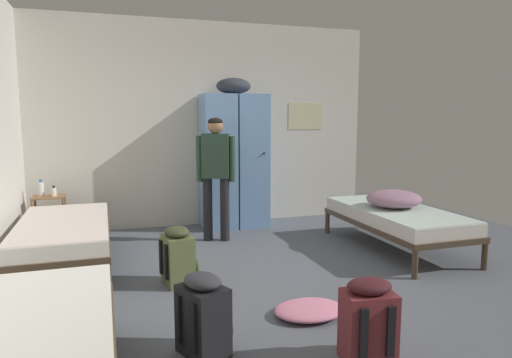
# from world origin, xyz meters

# --- Properties ---
(ground_plane) EXTENTS (8.06, 8.06, 0.00)m
(ground_plane) POSITION_xyz_m (0.00, 0.00, 0.00)
(ground_plane) COLOR #565B66
(room_backdrop) EXTENTS (4.87, 5.10, 2.86)m
(room_backdrop) POSITION_xyz_m (-1.22, 1.25, 1.43)
(room_backdrop) COLOR beige
(room_backdrop) RESTS_ON ground_plane
(locker_bank) EXTENTS (0.90, 0.55, 2.07)m
(locker_bank) POSITION_xyz_m (0.33, 2.24, 0.97)
(locker_bank) COLOR #6B93C6
(locker_bank) RESTS_ON ground_plane
(shelf_unit) EXTENTS (0.38, 0.30, 0.57)m
(shelf_unit) POSITION_xyz_m (-2.07, 2.21, 0.35)
(shelf_unit) COLOR brown
(shelf_unit) RESTS_ON ground_plane
(bed_left_rear) EXTENTS (0.90, 1.90, 0.49)m
(bed_left_rear) POSITION_xyz_m (-1.82, 1.06, 0.38)
(bed_left_rear) COLOR #473828
(bed_left_rear) RESTS_ON ground_plane
(bed_left_front) EXTENTS (0.90, 1.90, 0.49)m
(bed_left_front) POSITION_xyz_m (-1.82, -1.46, 0.38)
(bed_left_front) COLOR #473828
(bed_left_front) RESTS_ON ground_plane
(bed_right) EXTENTS (0.90, 1.90, 0.49)m
(bed_right) POSITION_xyz_m (1.82, 0.54, 0.38)
(bed_right) COLOR #473828
(bed_right) RESTS_ON ground_plane
(bedding_heap) EXTENTS (0.64, 0.60, 0.20)m
(bedding_heap) POSITION_xyz_m (1.82, 0.60, 0.59)
(bedding_heap) COLOR gray
(bedding_heap) RESTS_ON bed_right
(person_traveler) EXTENTS (0.46, 0.30, 1.53)m
(person_traveler) POSITION_xyz_m (-0.09, 1.58, 0.93)
(person_traveler) COLOR black
(person_traveler) RESTS_ON ground_plane
(water_bottle) EXTENTS (0.07, 0.07, 0.21)m
(water_bottle) POSITION_xyz_m (-2.15, 2.23, 0.66)
(water_bottle) COLOR white
(water_bottle) RESTS_ON shelf_unit
(lotion_bottle) EXTENTS (0.06, 0.06, 0.13)m
(lotion_bottle) POSITION_xyz_m (-2.00, 2.17, 0.63)
(lotion_bottle) COLOR white
(lotion_bottle) RESTS_ON shelf_unit
(backpack_maroon) EXTENTS (0.35, 0.37, 0.55)m
(backpack_maroon) POSITION_xyz_m (0.16, -1.54, 0.26)
(backpack_maroon) COLOR maroon
(backpack_maroon) RESTS_ON ground_plane
(backpack_black) EXTENTS (0.40, 0.39, 0.55)m
(backpack_black) POSITION_xyz_m (-0.81, -1.13, 0.26)
(backpack_black) COLOR black
(backpack_black) RESTS_ON ground_plane
(backpack_olive) EXTENTS (0.37, 0.35, 0.55)m
(backpack_olive) POSITION_xyz_m (-0.77, 0.20, 0.26)
(backpack_olive) COLOR #566038
(backpack_olive) RESTS_ON ground_plane
(clothes_pile_pink) EXTENTS (0.56, 0.44, 0.09)m
(clothes_pile_pink) POSITION_xyz_m (0.09, -0.81, 0.05)
(clothes_pile_pink) COLOR pink
(clothes_pile_pink) RESTS_ON ground_plane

